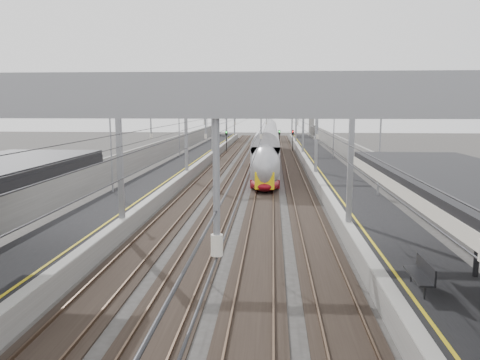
# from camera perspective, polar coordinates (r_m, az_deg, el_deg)

# --- Properties ---
(platform_left) EXTENTS (4.00, 120.00, 1.00)m
(platform_left) POSITION_cam_1_polar(r_m,az_deg,el_deg) (49.69, -7.80, 1.06)
(platform_left) COLOR black
(platform_left) RESTS_ON ground
(platform_right) EXTENTS (4.00, 120.00, 1.00)m
(platform_right) POSITION_cam_1_polar(r_m,az_deg,el_deg) (49.00, 10.85, 0.87)
(platform_right) COLOR black
(platform_right) RESTS_ON ground
(tracks) EXTENTS (11.40, 140.00, 0.20)m
(tracks) POSITION_cam_1_polar(r_m,az_deg,el_deg) (48.76, 1.46, 0.45)
(tracks) COLOR black
(tracks) RESTS_ON ground
(overhead_line) EXTENTS (13.00, 140.00, 6.60)m
(overhead_line) POSITION_cam_1_polar(r_m,az_deg,el_deg) (54.85, 1.79, 7.79)
(overhead_line) COLOR gray
(overhead_line) RESTS_ON platform_left
(overbridge) EXTENTS (22.00, 2.20, 6.90)m
(overbridge) POSITION_cam_1_polar(r_m,az_deg,el_deg) (103.22, 2.85, 7.85)
(overbridge) COLOR slate
(overbridge) RESTS_ON ground
(wall_left) EXTENTS (0.30, 120.00, 3.20)m
(wall_left) POSITION_cam_1_polar(r_m,az_deg,el_deg) (50.30, -11.40, 2.32)
(wall_left) COLOR slate
(wall_left) RESTS_ON ground
(wall_right) EXTENTS (0.30, 120.00, 3.20)m
(wall_right) POSITION_cam_1_polar(r_m,az_deg,el_deg) (49.35, 14.58, 2.09)
(wall_right) COLOR slate
(wall_right) RESTS_ON ground
(train) EXTENTS (2.56, 46.63, 4.05)m
(train) POSITION_cam_1_polar(r_m,az_deg,el_deg) (59.65, 3.39, 3.88)
(train) COLOR maroon
(train) RESTS_ON ground
(bench) EXTENTS (0.55, 2.01, 1.04)m
(bench) POSITION_cam_1_polar(r_m,az_deg,el_deg) (17.43, 21.31, -10.45)
(bench) COLOR black
(bench) RESTS_ON platform_right
(signal_green) EXTENTS (0.32, 0.32, 3.48)m
(signal_green) POSITION_cam_1_polar(r_m,az_deg,el_deg) (74.42, -1.66, 5.21)
(signal_green) COLOR black
(signal_green) RESTS_ON ground
(signal_red_near) EXTENTS (0.32, 0.32, 3.48)m
(signal_red_near) POSITION_cam_1_polar(r_m,az_deg,el_deg) (76.70, 4.82, 5.30)
(signal_red_near) COLOR black
(signal_red_near) RESTS_ON ground
(signal_red_far) EXTENTS (0.32, 0.32, 3.48)m
(signal_red_far) POSITION_cam_1_polar(r_m,az_deg,el_deg) (77.08, 6.45, 5.29)
(signal_red_far) COLOR black
(signal_red_far) RESTS_ON ground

